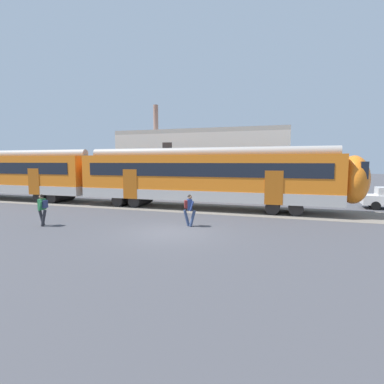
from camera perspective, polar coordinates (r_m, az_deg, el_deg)
name	(u,v)px	position (r m, az deg, el deg)	size (l,w,h in m)	color
ground_plane	(171,232)	(14.40, -4.02, -7.63)	(160.00, 160.00, 0.00)	#424247
track_bed	(75,202)	(26.61, -21.41, -1.80)	(80.00, 4.40, 0.01)	slate
commuter_train	(10,174)	(31.19, -31.31, 2.97)	(56.65, 3.07, 4.73)	#B2ADA8
pedestrian_green	(42,207)	(17.38, -26.60, -2.60)	(0.66, 0.54, 1.67)	#28282D
pedestrian_navy	(189,207)	(15.43, -0.56, -2.97)	(0.71, 0.51, 1.67)	navy
background_building	(202,163)	(30.25, 1.93, 5.56)	(16.81, 5.00, 9.20)	beige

